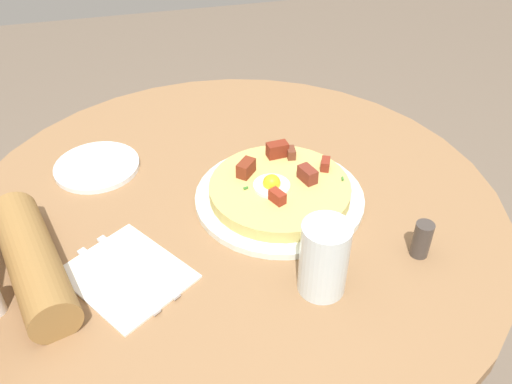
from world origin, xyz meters
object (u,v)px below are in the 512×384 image
(dining_table, at_px, (235,271))
(pizza_plate, at_px, (279,197))
(knife, at_px, (117,279))
(breakfast_pizza, at_px, (280,188))
(fork, at_px, (137,266))
(water_glass, at_px, (324,258))
(bread_plate, at_px, (97,167))
(pepper_shaker, at_px, (422,239))

(dining_table, bearing_deg, pizza_plate, -10.32)
(knife, bearing_deg, breakfast_pizza, -100.35)
(dining_table, xyz_separation_m, knife, (-0.20, -0.14, 0.18))
(dining_table, distance_m, knife, 0.30)
(pizza_plate, height_order, fork, pizza_plate)
(knife, bearing_deg, dining_table, -89.97)
(pizza_plate, relative_size, fork, 1.60)
(breakfast_pizza, distance_m, water_glass, 0.21)
(bread_plate, height_order, water_glass, water_glass)
(pepper_shaker, bearing_deg, knife, 173.03)
(pizza_plate, relative_size, knife, 1.60)
(knife, bearing_deg, fork, -90.00)
(dining_table, bearing_deg, bread_plate, 144.61)
(pizza_plate, bearing_deg, bread_plate, 150.26)
(pepper_shaker, bearing_deg, bread_plate, 143.44)
(dining_table, xyz_separation_m, breakfast_pizza, (0.08, -0.01, 0.20))
(pizza_plate, xyz_separation_m, breakfast_pizza, (0.00, 0.00, 0.02))
(fork, xyz_separation_m, pepper_shaker, (0.42, -0.08, 0.02))
(fork, height_order, pepper_shaker, pepper_shaker)
(pizza_plate, height_order, knife, pizza_plate)
(pizza_plate, height_order, breakfast_pizza, breakfast_pizza)
(pizza_plate, bearing_deg, fork, -157.85)
(bread_plate, bearing_deg, dining_table, -35.39)
(bread_plate, xyz_separation_m, water_glass, (0.30, -0.37, 0.05))
(dining_table, relative_size, pepper_shaker, 15.43)
(breakfast_pizza, height_order, knife, breakfast_pizza)
(dining_table, height_order, fork, fork)
(bread_plate, relative_size, knife, 0.86)
(fork, distance_m, knife, 0.04)
(fork, xyz_separation_m, knife, (-0.03, -0.02, 0.00))
(dining_table, xyz_separation_m, pepper_shaker, (0.25, -0.19, 0.20))
(knife, bearing_deg, pepper_shaker, -131.19)
(pizza_plate, relative_size, pepper_shaker, 4.81)
(fork, height_order, water_glass, water_glass)
(dining_table, xyz_separation_m, pizza_plate, (0.08, -0.01, 0.18))
(breakfast_pizza, relative_size, pepper_shaker, 4.00)
(dining_table, xyz_separation_m, fork, (-0.17, -0.12, 0.18))
(breakfast_pizza, xyz_separation_m, pepper_shaker, (0.17, -0.18, 0.01))
(fork, bearing_deg, water_glass, -146.02)
(breakfast_pizza, bearing_deg, dining_table, 170.99)
(pizza_plate, bearing_deg, knife, -156.44)
(dining_table, relative_size, breakfast_pizza, 3.86)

